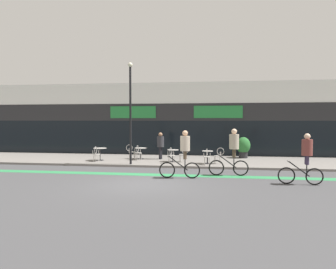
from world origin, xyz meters
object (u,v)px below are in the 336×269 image
at_px(cafe_chair_2_side, 184,153).
at_px(planter_pot, 243,147).
at_px(cafe_chair_1_near, 138,152).
at_px(cafe_chair_3_near, 207,156).
at_px(cyclist_2, 233,149).
at_px(cafe_chair_1_side, 131,151).
at_px(bistro_table_1, 141,151).
at_px(bistro_table_3, 207,155).
at_px(bistro_table_0, 100,151).
at_px(bistro_table_2, 173,153).
at_px(cyclist_0, 183,151).
at_px(cyclist_1, 305,156).
at_px(cafe_chair_2_near, 171,154).
at_px(pedestrian_near_end, 161,143).
at_px(cafe_chair_3_side, 219,155).
at_px(lamp_post, 130,106).
at_px(cafe_chair_0_near, 96,153).

height_order(cafe_chair_2_side, planter_pot, planter_pot).
distance_m(cafe_chair_1_near, cafe_chair_3_near, 4.48).
bearing_deg(planter_pot, cyclist_2, -98.70).
height_order(cafe_chair_1_side, planter_pot, planter_pot).
bearing_deg(planter_pot, cafe_chair_1_side, -167.26).
distance_m(bistro_table_1, bistro_table_3, 4.48).
relative_size(bistro_table_1, bistro_table_3, 1.04).
distance_m(bistro_table_0, bistro_table_2, 4.45).
bearing_deg(bistro_table_2, bistro_table_3, -13.68).
xyz_separation_m(cyclist_0, cyclist_1, (4.91, -0.71, -0.03)).
relative_size(cafe_chair_2_side, planter_pot, 0.67).
bearing_deg(bistro_table_2, cafe_chair_2_near, -90.95).
distance_m(cafe_chair_2_near, pedestrian_near_end, 2.06).
bearing_deg(cyclist_1, cyclist_0, -3.68).
bearing_deg(cyclist_2, cafe_chair_3_side, -80.74).
xyz_separation_m(bistro_table_2, cafe_chair_2_side, (0.63, -0.01, 0.02)).
height_order(bistro_table_1, cafe_chair_2_side, cafe_chair_2_side).
bearing_deg(bistro_table_0, cyclist_2, -24.95).
distance_m(bistro_table_0, pedestrian_near_end, 3.74).
relative_size(bistro_table_0, cyclist_2, 0.37).
bearing_deg(cafe_chair_3_near, cyclist_2, -151.65).
distance_m(cafe_chair_2_side, cyclist_2, 4.54).
bearing_deg(cyclist_0, lamp_post, -47.58).
relative_size(bistro_table_1, cafe_chair_2_side, 0.83).
distance_m(cafe_chair_2_near, lamp_post, 3.53).
bearing_deg(cyclist_0, bistro_table_1, -62.58).
bearing_deg(cafe_chair_3_near, cafe_chair_2_near, 78.53).
distance_m(cafe_chair_2_side, lamp_post, 4.12).
xyz_separation_m(cafe_chair_0_near, planter_pot, (8.67, 3.28, 0.21)).
height_order(bistro_table_1, cyclist_0, cyclist_0).
bearing_deg(cafe_chair_3_near, cyclist_1, -134.64).
height_order(bistro_table_2, lamp_post, lamp_post).
height_order(bistro_table_3, cafe_chair_3_side, cafe_chair_3_side).
relative_size(bistro_table_0, bistro_table_3, 1.11).
bearing_deg(cafe_chair_1_side, cafe_chair_1_near, -52.92).
xyz_separation_m(planter_pot, pedestrian_near_end, (-5.16, -1.45, 0.26)).
bearing_deg(planter_pot, cafe_chair_3_near, -120.59).
distance_m(cafe_chair_1_side, cafe_chair_2_side, 3.59).
bearing_deg(pedestrian_near_end, cafe_chair_2_side, 155.51).
bearing_deg(bistro_table_3, cafe_chair_2_side, 160.92).
xyz_separation_m(bistro_table_1, bistro_table_2, (2.19, -1.02, -0.00)).
bearing_deg(lamp_post, cafe_chair_3_near, 3.80).
distance_m(cafe_chair_1_side, pedestrian_near_end, 1.94).
height_order(bistro_table_2, planter_pot, planter_pot).
xyz_separation_m(cafe_chair_1_side, pedestrian_near_end, (1.88, 0.15, 0.47)).
relative_size(lamp_post, cyclist_2, 2.58).
distance_m(cyclist_0, cyclist_2, 2.39).
height_order(cafe_chair_1_side, cafe_chair_3_side, same).
height_order(cafe_chair_0_near, cyclist_1, cyclist_1).
xyz_separation_m(bistro_table_3, planter_pot, (2.20, 3.10, 0.22)).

